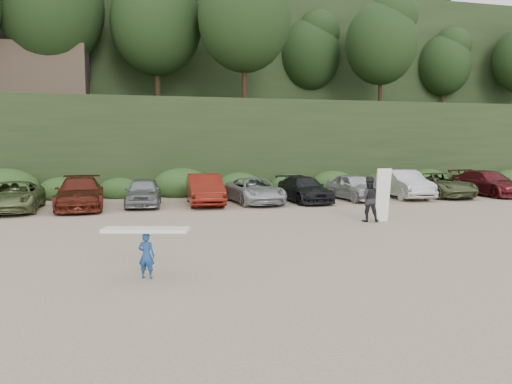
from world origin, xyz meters
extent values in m
plane|color=tan|center=(0.00, 0.00, 0.00)|extent=(120.00, 120.00, 0.00)
cube|color=black|center=(0.00, 22.00, 3.00)|extent=(80.00, 14.00, 6.00)
cube|color=black|center=(0.00, 40.00, 8.00)|extent=(90.00, 30.00, 16.00)
ellipsoid|color=black|center=(0.00, 22.00, 11.00)|extent=(66.00, 12.00, 10.00)
cube|color=#2B491E|center=(-0.55, 14.50, 0.60)|extent=(46.20, 2.00, 1.20)
cube|color=brown|center=(-12.00, 24.00, 8.00)|extent=(8.00, 6.00, 4.00)
imported|color=#5E6B3E|center=(-10.53, 9.69, 0.70)|extent=(2.48, 5.11, 1.40)
imported|color=#551D13|center=(-7.59, 9.83, 0.78)|extent=(2.39, 5.43, 1.55)
imported|color=gray|center=(-4.57, 10.09, 0.72)|extent=(2.06, 4.36, 1.44)
imported|color=maroon|center=(-1.46, 10.01, 0.80)|extent=(1.95, 4.92, 1.59)
imported|color=#A7AAAE|center=(1.18, 9.93, 0.68)|extent=(2.63, 5.03, 1.35)
imported|color=black|center=(3.95, 9.90, 0.68)|extent=(2.17, 4.81, 1.37)
imported|color=#B1B0B5|center=(6.99, 10.01, 0.75)|extent=(2.04, 4.48, 1.49)
imported|color=#BABABA|center=(10.23, 10.33, 0.81)|extent=(2.13, 5.07, 1.63)
imported|color=#4A5431|center=(12.73, 10.39, 0.71)|extent=(2.41, 5.12, 1.42)
imported|color=#521217|center=(15.98, 10.27, 0.76)|extent=(2.33, 5.31, 1.52)
imported|color=navy|center=(-4.93, -3.79, 0.55)|extent=(0.47, 0.40, 1.09)
cube|color=white|center=(-4.93, -3.79, 1.16)|extent=(2.07, 1.08, 0.08)
imported|color=black|center=(4.13, 2.74, 0.92)|extent=(1.07, 0.94, 1.84)
cube|color=white|center=(4.66, 2.56, 1.09)|extent=(0.62, 0.33, 2.17)
camera|label=1|loc=(-5.30, -15.58, 3.17)|focal=35.00mm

